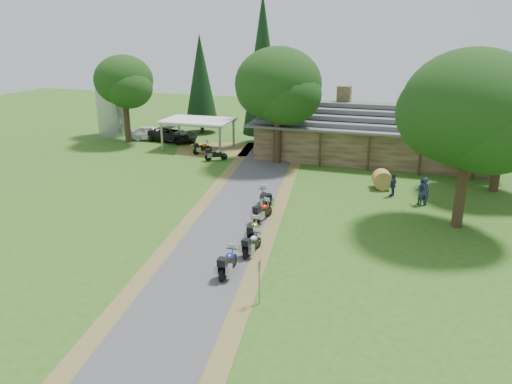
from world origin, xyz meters
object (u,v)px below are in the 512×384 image
(hay_bale, at_px, (382,179))
(motorcycle_row_a, at_px, (228,261))
(lodge, at_px, (375,131))
(motorcycle_row_b, at_px, (252,243))
(motorcycle_row_d, at_px, (263,211))
(motorcycle_carport_a, at_px, (203,147))
(motorcycle_carport_b, at_px, (216,154))
(silo, at_px, (113,102))
(car_dark_suv, at_px, (172,131))
(motorcycle_row_c, at_px, (254,230))
(carport, at_px, (198,134))
(car_white_sedan, at_px, (151,131))
(motorcycle_row_e, at_px, (265,198))

(hay_bale, bearing_deg, motorcycle_row_a, -110.39)
(lodge, xyz_separation_m, motorcycle_row_b, (-4.07, -22.40, -1.84))
(motorcycle_row_d, xyz_separation_m, motorcycle_carport_a, (-10.32, 14.47, -0.03))
(lodge, xyz_separation_m, motorcycle_carport_b, (-13.09, -5.23, -1.84))
(lodge, relative_size, motorcycle_row_a, 11.11)
(silo, height_order, motorcycle_carport_a, silo)
(car_dark_suv, bearing_deg, lodge, -81.71)
(motorcycle_row_c, bearing_deg, motorcycle_carport_b, 22.79)
(motorcycle_row_c, relative_size, motorcycle_row_d, 1.01)
(motorcycle_row_c, xyz_separation_m, motorcycle_row_d, (-0.42, 3.04, -0.01))
(carport, xyz_separation_m, car_white_sedan, (-6.29, 2.04, -0.46))
(motorcycle_row_c, xyz_separation_m, motorcycle_row_e, (-0.93, 5.17, 0.05))
(silo, xyz_separation_m, motorcycle_row_b, (23.84, -24.24, -2.91))
(motorcycle_carport_b, bearing_deg, hay_bale, -47.10)
(carport, height_order, motorcycle_row_a, carport)
(motorcycle_row_d, xyz_separation_m, motorcycle_row_e, (-0.52, 2.14, 0.05))
(motorcycle_carport_b, xyz_separation_m, hay_bale, (14.57, -3.75, 0.07))
(car_white_sedan, distance_m, car_dark_suv, 2.41)
(car_white_sedan, distance_m, motorcycle_row_d, 25.60)
(motorcycle_row_e, distance_m, hay_bale, 9.59)
(lodge, xyz_separation_m, motorcycle_row_c, (-4.50, -20.81, -1.80))
(hay_bale, bearing_deg, car_dark_suv, 156.27)
(motorcycle_row_b, bearing_deg, motorcycle_row_d, 17.17)
(motorcycle_row_a, bearing_deg, motorcycle_carport_a, 25.50)
(motorcycle_row_c, bearing_deg, motorcycle_row_b, -171.11)
(car_white_sedan, xyz_separation_m, motorcycle_carport_b, (9.65, -5.82, -0.35))
(carport, relative_size, motorcycle_row_d, 3.48)
(motorcycle_row_b, relative_size, motorcycle_row_e, 0.88)
(motorcycle_row_b, distance_m, motorcycle_row_c, 1.65)
(carport, xyz_separation_m, motorcycle_row_b, (12.39, -20.95, -0.80))
(silo, xyz_separation_m, motorcycle_row_d, (23.00, -19.60, -2.88))
(carport, distance_m, motorcycle_row_b, 24.35)
(motorcycle_carport_a, bearing_deg, motorcycle_row_c, -114.70)
(car_white_sedan, distance_m, hay_bale, 26.05)
(carport, relative_size, car_dark_suv, 1.10)
(silo, bearing_deg, hay_bale, -20.20)
(motorcycle_row_b, bearing_deg, motorcycle_row_c, 21.81)
(car_dark_suv, distance_m, motorcycle_row_a, 30.07)
(car_white_sedan, bearing_deg, motorcycle_carport_a, -130.04)
(car_white_sedan, bearing_deg, motorcycle_row_d, -148.45)
(carport, bearing_deg, motorcycle_row_e, -52.57)
(motorcycle_row_d, xyz_separation_m, motorcycle_carport_b, (-8.18, 12.54, -0.03))
(silo, bearing_deg, motorcycle_row_d, -40.45)
(motorcycle_row_d, xyz_separation_m, hay_bale, (6.39, 8.79, 0.03))
(motorcycle_carport_a, bearing_deg, motorcycle_row_d, -110.73)
(lodge, bearing_deg, car_white_sedan, 178.49)
(silo, height_order, motorcycle_row_e, silo)
(motorcycle_row_e, height_order, motorcycle_carport_a, motorcycle_row_e)
(motorcycle_row_e, bearing_deg, carport, 6.92)
(motorcycle_row_b, height_order, motorcycle_carport_b, motorcycle_row_b)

